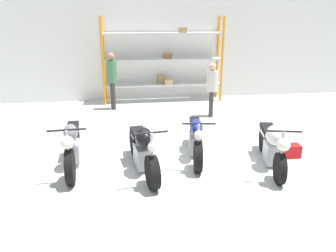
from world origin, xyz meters
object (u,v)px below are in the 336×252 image
Objects in this scene: shelving_rack at (164,60)px; toolbox at (289,151)px; motorcycle_grey at (72,145)px; motorcycle_blue at (196,138)px; motorcycle_black at (143,149)px; person_browsing at (212,86)px; person_near_rack at (112,76)px; motorcycle_white at (272,145)px.

shelving_rack reaches higher than toolbox.
motorcycle_grey is (-2.51, -5.12, -0.98)m from shelving_rack.
motorcycle_blue is 2.05m from toolbox.
motorcycle_grey is at bearing -114.88° from motorcycle_black.
shelving_rack is 5.85m from toolbox.
motorcycle_blue is (2.55, 0.11, -0.03)m from motorcycle_grey.
toolbox is at bearing 121.15° from person_browsing.
person_browsing is at bearing 146.99° from person_near_rack.
motorcycle_white is at bearing -75.55° from shelving_rack.
motorcycle_black is 1.27m from motorcycle_blue.
motorcycle_blue is at bearing 104.81° from motorcycle_black.
motorcycle_black is 3.20m from toolbox.
toolbox is at bearing 84.23° from motorcycle_grey.
shelving_rack is 5.11m from motorcycle_blue.
toolbox is (4.56, -0.20, -0.32)m from motorcycle_grey.
motorcycle_black reaches higher than motorcycle_grey.
motorcycle_black is 1.02× the size of motorcycle_blue.
motorcycle_grey is 4.79m from person_browsing.
person_near_rack is at bearing -147.52° from motorcycle_blue.
person_browsing is (3.69, 3.02, 0.48)m from motorcycle_grey.
person_browsing is at bearing -60.88° from shelving_rack.
motorcycle_white is (3.97, -0.54, 0.00)m from motorcycle_grey.
person_near_rack is at bearing -132.92° from motorcycle_white.
person_browsing is (-0.29, 3.56, 0.48)m from motorcycle_white.
person_browsing is at bearing 137.22° from motorcycle_black.
person_browsing reaches higher than motorcycle_black.
motorcycle_black is at bearing -101.53° from shelving_rack.
motorcycle_black is 4.76m from person_near_rack.
motorcycle_grey is at bearing -78.63° from motorcycle_blue.
motorcycle_black is 4.15m from person_browsing.
motorcycle_white reaches higher than toolbox.
motorcycle_grey is at bearing -116.14° from shelving_rack.
toolbox is (3.83, -4.47, -0.94)m from person_near_rack.
motorcycle_blue is 1.57m from motorcycle_white.
toolbox is at bearing 120.63° from person_near_rack.
motorcycle_grey is 2.55m from motorcycle_blue.
motorcycle_white is at bearing 78.89° from motorcycle_grey.
shelving_rack is at bearing -164.42° from person_near_rack.
person_browsing reaches higher than motorcycle_grey.
person_near_rack reaches higher than motorcycle_grey.
toolbox is at bearing 84.82° from motorcycle_black.
shelving_rack is 2.01× the size of motorcycle_white.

